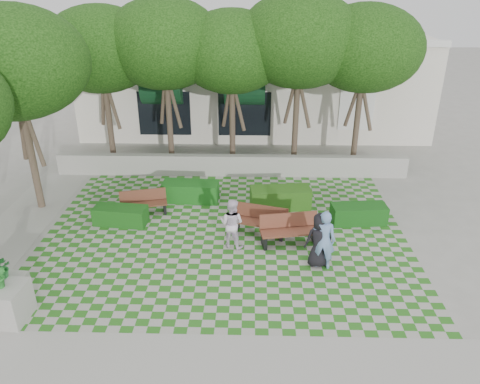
{
  "coord_description": "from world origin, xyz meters",
  "views": [
    {
      "loc": [
        0.86,
        -12.47,
        7.98
      ],
      "look_at": [
        0.5,
        1.5,
        1.4
      ],
      "focal_mm": 35.0,
      "sensor_mm": 36.0,
      "label": 1
    }
  ],
  "objects_px": {
    "bench_east": "(289,230)",
    "hedge_midleft": "(191,191)",
    "person_blue": "(324,240)",
    "hedge_east": "(359,214)",
    "bench_west": "(144,203)",
    "bench_mid": "(260,221)",
    "person_dark": "(319,240)",
    "planter_back": "(6,301)",
    "planter_front": "(6,288)",
    "hedge_west": "(121,215)",
    "person_white": "(232,223)",
    "hedge_midright": "(280,198)"
  },
  "relations": [
    {
      "from": "hedge_midright",
      "to": "planter_back",
      "type": "relative_size",
      "value": 1.36
    },
    {
      "from": "bench_west",
      "to": "person_white",
      "type": "distance_m",
      "value": 3.94
    },
    {
      "from": "person_blue",
      "to": "hedge_east",
      "type": "bearing_deg",
      "value": -106.41
    },
    {
      "from": "person_dark",
      "to": "hedge_midleft",
      "type": "bearing_deg",
      "value": -52.51
    },
    {
      "from": "bench_mid",
      "to": "person_blue",
      "type": "distance_m",
      "value": 2.69
    },
    {
      "from": "hedge_west",
      "to": "person_blue",
      "type": "relative_size",
      "value": 0.98
    },
    {
      "from": "hedge_west",
      "to": "person_white",
      "type": "xyz_separation_m",
      "value": [
        3.93,
        -1.36,
        0.5
      ]
    },
    {
      "from": "hedge_east",
      "to": "bench_west",
      "type": "bearing_deg",
      "value": 176.56
    },
    {
      "from": "hedge_east",
      "to": "hedge_midright",
      "type": "distance_m",
      "value": 2.9
    },
    {
      "from": "hedge_midright",
      "to": "planter_front",
      "type": "relative_size",
      "value": 1.4
    },
    {
      "from": "person_dark",
      "to": "hedge_midright",
      "type": "bearing_deg",
      "value": -84.13
    },
    {
      "from": "planter_back",
      "to": "person_dark",
      "type": "xyz_separation_m",
      "value": [
        8.11,
        2.65,
        0.31
      ]
    },
    {
      "from": "hedge_west",
      "to": "person_blue",
      "type": "height_order",
      "value": "person_blue"
    },
    {
      "from": "bench_east",
      "to": "bench_west",
      "type": "bearing_deg",
      "value": 149.17
    },
    {
      "from": "hedge_west",
      "to": "person_dark",
      "type": "relative_size",
      "value": 1.06
    },
    {
      "from": "hedge_midright",
      "to": "planter_front",
      "type": "bearing_deg",
      "value": -140.89
    },
    {
      "from": "hedge_midright",
      "to": "planter_back",
      "type": "xyz_separation_m",
      "value": [
        -7.18,
        -6.43,
        0.15
      ]
    },
    {
      "from": "hedge_midleft",
      "to": "planter_front",
      "type": "bearing_deg",
      "value": -121.4
    },
    {
      "from": "bench_east",
      "to": "planter_front",
      "type": "distance_m",
      "value": 8.27
    },
    {
      "from": "hedge_west",
      "to": "person_dark",
      "type": "distance_m",
      "value": 6.98
    },
    {
      "from": "hedge_east",
      "to": "hedge_midleft",
      "type": "distance_m",
      "value": 6.3
    },
    {
      "from": "bench_east",
      "to": "planter_front",
      "type": "xyz_separation_m",
      "value": [
        -7.53,
        -3.42,
        0.16
      ]
    },
    {
      "from": "hedge_midleft",
      "to": "planter_front",
      "type": "distance_m",
      "value": 7.61
    },
    {
      "from": "hedge_west",
      "to": "planter_back",
      "type": "xyz_separation_m",
      "value": [
        -1.56,
        -5.01,
        0.22
      ]
    },
    {
      "from": "hedge_east",
      "to": "hedge_midright",
      "type": "xyz_separation_m",
      "value": [
        -2.68,
        1.11,
        0.06
      ]
    },
    {
      "from": "person_blue",
      "to": "person_white",
      "type": "bearing_deg",
      "value": -7.87
    },
    {
      "from": "person_dark",
      "to": "person_white",
      "type": "height_order",
      "value": "person_dark"
    },
    {
      "from": "hedge_midleft",
      "to": "planter_back",
      "type": "height_order",
      "value": "planter_back"
    },
    {
      "from": "hedge_midleft",
      "to": "bench_west",
      "type": "bearing_deg",
      "value": -143.87
    },
    {
      "from": "hedge_east",
      "to": "hedge_west",
      "type": "xyz_separation_m",
      "value": [
        -8.3,
        -0.31,
        -0.01
      ]
    },
    {
      "from": "hedge_west",
      "to": "bench_east",
      "type": "bearing_deg",
      "value": -11.37
    },
    {
      "from": "hedge_midleft",
      "to": "person_blue",
      "type": "relative_size",
      "value": 1.14
    },
    {
      "from": "hedge_midleft",
      "to": "person_white",
      "type": "height_order",
      "value": "person_white"
    },
    {
      "from": "bench_mid",
      "to": "hedge_midright",
      "type": "relative_size",
      "value": 0.87
    },
    {
      "from": "bench_east",
      "to": "person_dark",
      "type": "distance_m",
      "value": 1.48
    },
    {
      "from": "bench_west",
      "to": "hedge_midleft",
      "type": "distance_m",
      "value": 1.94
    },
    {
      "from": "hedge_east",
      "to": "person_dark",
      "type": "xyz_separation_m",
      "value": [
        -1.75,
        -2.67,
        0.52
      ]
    },
    {
      "from": "planter_back",
      "to": "hedge_west",
      "type": "bearing_deg",
      "value": 72.69
    },
    {
      "from": "bench_east",
      "to": "hedge_west",
      "type": "distance_m",
      "value": 5.89
    },
    {
      "from": "bench_east",
      "to": "person_white",
      "type": "relative_size",
      "value": 1.21
    },
    {
      "from": "bench_west",
      "to": "hedge_east",
      "type": "height_order",
      "value": "bench_west"
    },
    {
      "from": "person_dark",
      "to": "bench_mid",
      "type": "bearing_deg",
      "value": -54.65
    },
    {
      "from": "planter_front",
      "to": "person_dark",
      "type": "relative_size",
      "value": 0.92
    },
    {
      "from": "bench_east",
      "to": "person_blue",
      "type": "bearing_deg",
      "value": -66.05
    },
    {
      "from": "bench_west",
      "to": "planter_front",
      "type": "xyz_separation_m",
      "value": [
        -2.4,
        -5.35,
        0.21
      ]
    },
    {
      "from": "hedge_east",
      "to": "person_dark",
      "type": "relative_size",
      "value": 1.11
    },
    {
      "from": "bench_east",
      "to": "bench_mid",
      "type": "relative_size",
      "value": 1.03
    },
    {
      "from": "bench_west",
      "to": "hedge_midleft",
      "type": "xyz_separation_m",
      "value": [
        1.57,
        1.14,
        -0.05
      ]
    },
    {
      "from": "bench_mid",
      "to": "person_dark",
      "type": "bearing_deg",
      "value": -30.33
    },
    {
      "from": "bench_east",
      "to": "hedge_midleft",
      "type": "relative_size",
      "value": 0.93
    }
  ]
}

